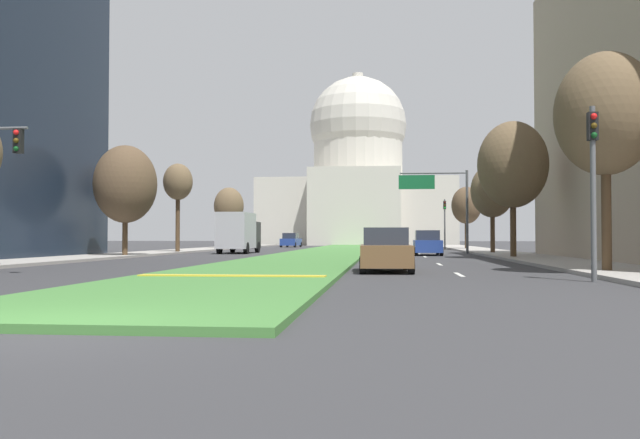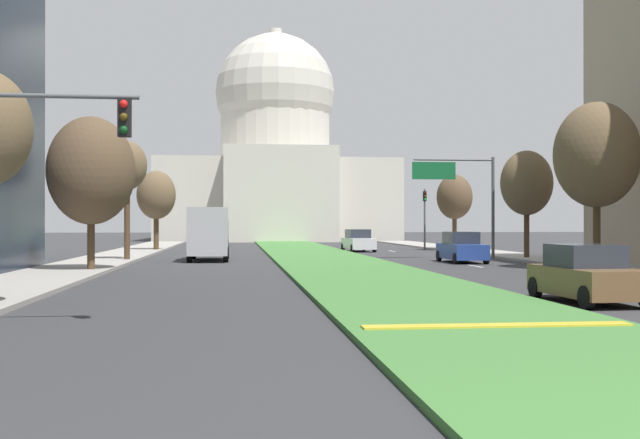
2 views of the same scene
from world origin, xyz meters
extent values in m
plane|color=#333335|center=(0.00, 50.00, 0.00)|extent=(260.00, 260.00, 0.00)
cube|color=#427A38|center=(0.00, 45.00, 0.07)|extent=(6.35, 90.00, 0.14)
cube|color=gold|center=(0.00, 10.72, 0.16)|extent=(5.71, 0.50, 0.04)
cube|color=silver|center=(7.20, 14.72, 0.00)|extent=(0.16, 2.40, 0.01)
cube|color=silver|center=(7.20, 23.15, 0.00)|extent=(0.16, 2.40, 0.01)
cube|color=silver|center=(7.20, 34.61, 0.00)|extent=(0.16, 2.40, 0.01)
cube|color=silver|center=(7.20, 41.22, 0.00)|extent=(0.16, 2.40, 0.01)
cube|color=silver|center=(7.20, 56.33, 0.00)|extent=(0.16, 2.40, 0.01)
cube|color=#9E9991|center=(-13.23, 40.00, 0.07)|extent=(4.00, 90.00, 0.15)
cube|color=#9E9991|center=(13.23, 40.00, 0.07)|extent=(4.00, 90.00, 0.15)
cube|color=beige|center=(0.00, 100.00, 5.25)|extent=(31.09, 22.20, 10.49)
cube|color=beige|center=(0.00, 86.90, 5.77)|extent=(13.68, 4.00, 11.54)
cylinder|color=beige|center=(0.00, 100.00, 13.87)|extent=(14.88, 14.88, 6.76)
sphere|color=beige|center=(0.00, 100.00, 20.10)|extent=(16.26, 16.26, 16.26)
cylinder|color=beige|center=(0.00, 100.00, 27.42)|extent=(1.80, 1.80, 3.00)
cube|color=black|center=(-7.85, 12.37, 4.60)|extent=(0.28, 0.24, 0.84)
sphere|color=red|center=(-7.85, 12.23, 4.88)|extent=(0.18, 0.18, 0.18)
sphere|color=#4C380F|center=(-7.85, 12.23, 4.60)|extent=(0.18, 0.18, 0.18)
sphere|color=#0F4219|center=(-7.85, 12.23, 4.32)|extent=(0.18, 0.18, 0.18)
cylinder|color=#515456|center=(10.73, 11.30, 2.60)|extent=(0.16, 0.16, 5.20)
cube|color=black|center=(10.73, 11.30, 4.60)|extent=(0.28, 0.24, 0.84)
sphere|color=red|center=(10.73, 11.16, 4.88)|extent=(0.18, 0.18, 0.18)
sphere|color=#4C380F|center=(10.73, 11.16, 4.60)|extent=(0.18, 0.18, 0.18)
sphere|color=#0F4219|center=(10.73, 11.16, 4.32)|extent=(0.18, 0.18, 0.18)
cylinder|color=#515456|center=(10.73, 59.46, 2.60)|extent=(0.16, 0.16, 5.20)
cube|color=black|center=(10.73, 59.46, 4.60)|extent=(0.28, 0.24, 0.84)
sphere|color=#510F0F|center=(10.73, 59.32, 4.88)|extent=(0.18, 0.18, 0.18)
sphere|color=#4C380F|center=(10.73, 59.32, 4.60)|extent=(0.18, 0.18, 0.18)
sphere|color=#1ED838|center=(10.73, 59.32, 4.32)|extent=(0.18, 0.18, 0.18)
cylinder|color=#515456|center=(10.93, 42.54, 3.25)|extent=(0.20, 0.20, 6.50)
cylinder|color=#515456|center=(8.34, 42.54, 6.30)|extent=(5.18, 0.12, 0.12)
cube|color=#146033|center=(7.05, 42.49, 5.60)|extent=(2.80, 0.08, 1.10)
cylinder|color=#4C3823|center=(12.40, 15.29, 2.31)|extent=(0.34, 0.34, 4.61)
ellipsoid|color=brown|center=(12.40, 15.29, 5.71)|extent=(3.51, 3.51, 4.39)
cylinder|color=#4C3823|center=(-12.10, 31.67, 1.73)|extent=(0.34, 0.34, 3.47)
ellipsoid|color=brown|center=(-12.10, 31.67, 4.73)|extent=(4.02, 4.02, 5.02)
cylinder|color=#4C3823|center=(12.21, 31.05, 2.18)|extent=(0.36, 0.36, 4.35)
ellipsoid|color=brown|center=(12.21, 31.05, 5.65)|extent=(4.15, 4.15, 5.19)
cylinder|color=#4C3823|center=(-11.80, 41.34, 2.48)|extent=(0.34, 0.34, 4.97)
ellipsoid|color=brown|center=(-11.80, 41.34, 5.69)|extent=(2.32, 2.32, 2.91)
cylinder|color=#4C3823|center=(12.65, 41.25, 1.89)|extent=(0.34, 0.34, 3.79)
ellipsoid|color=brown|center=(12.65, 41.25, 4.80)|extent=(3.24, 3.24, 4.05)
cylinder|color=#4C3823|center=(-11.81, 58.13, 1.79)|extent=(0.42, 0.42, 3.57)
ellipsoid|color=brown|center=(-11.81, 58.13, 4.55)|extent=(3.13, 3.13, 3.91)
cylinder|color=#4C3823|center=(12.66, 57.08, 1.77)|extent=(0.37, 0.37, 3.53)
ellipsoid|color=brown|center=(12.66, 57.08, 4.46)|extent=(2.97, 2.97, 3.71)
cube|color=brown|center=(4.62, 16.26, 0.62)|extent=(2.00, 4.20, 0.80)
cube|color=#282D38|center=(4.62, 16.42, 1.35)|extent=(1.71, 2.04, 0.65)
cylinder|color=black|center=(5.53, 14.66, 0.32)|extent=(0.24, 0.65, 0.64)
cylinder|color=black|center=(3.81, 14.61, 0.32)|extent=(0.24, 0.65, 0.64)
cylinder|color=black|center=(5.44, 17.90, 0.32)|extent=(0.24, 0.65, 0.64)
cylinder|color=black|center=(3.72, 17.85, 0.32)|extent=(0.24, 0.65, 0.64)
cube|color=navy|center=(7.60, 38.33, 0.65)|extent=(1.91, 4.56, 0.86)
cube|color=#282D38|center=(7.60, 38.52, 1.43)|extent=(1.67, 2.20, 0.70)
cylinder|color=black|center=(8.44, 36.50, 0.32)|extent=(0.22, 0.64, 0.64)
cylinder|color=black|center=(6.72, 36.52, 0.32)|extent=(0.22, 0.64, 0.64)
cylinder|color=black|center=(8.47, 40.15, 0.32)|extent=(0.22, 0.64, 0.64)
cylinder|color=black|center=(6.75, 40.16, 0.32)|extent=(0.22, 0.64, 0.64)
cube|color=silver|center=(4.36, 55.74, 0.65)|extent=(2.18, 4.70, 0.86)
cube|color=#282D38|center=(4.35, 55.93, 1.43)|extent=(1.81, 2.30, 0.70)
cylinder|color=black|center=(5.34, 53.95, 0.32)|extent=(0.26, 0.65, 0.64)
cylinder|color=black|center=(3.59, 53.85, 0.32)|extent=(0.26, 0.65, 0.64)
cylinder|color=black|center=(5.12, 57.64, 0.32)|extent=(0.26, 0.65, 0.64)
cylinder|color=black|center=(3.38, 57.54, 0.32)|extent=(0.26, 0.65, 0.64)
cube|color=navy|center=(-7.24, 72.04, 0.65)|extent=(2.19, 4.73, 0.85)
cube|color=#282D38|center=(-7.25, 71.85, 1.42)|extent=(1.81, 2.31, 0.70)
cylinder|color=black|center=(-8.00, 73.95, 0.32)|extent=(0.26, 0.65, 0.64)
cylinder|color=black|center=(-6.25, 73.84, 0.32)|extent=(0.26, 0.65, 0.64)
cylinder|color=black|center=(-8.22, 70.23, 0.32)|extent=(0.26, 0.65, 0.64)
cylinder|color=black|center=(-6.47, 70.13, 0.32)|extent=(0.26, 0.65, 0.64)
cube|color=black|center=(-7.04, 44.42, 1.45)|extent=(2.30, 2.00, 2.20)
cube|color=#B2B2B7|center=(-7.04, 41.22, 1.80)|extent=(2.30, 4.40, 2.80)
cylinder|color=black|center=(-8.09, 44.42, 0.45)|extent=(0.30, 0.90, 0.90)
cylinder|color=black|center=(-5.99, 44.42, 0.45)|extent=(0.30, 0.90, 0.90)
cylinder|color=black|center=(-8.09, 40.12, 0.45)|extent=(0.30, 0.90, 0.90)
cylinder|color=black|center=(-5.99, 40.12, 0.45)|extent=(0.30, 0.90, 0.90)
camera|label=1|loc=(4.63, -8.43, 1.34)|focal=36.26mm
camera|label=2|loc=(-5.44, -4.70, 2.30)|focal=42.90mm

